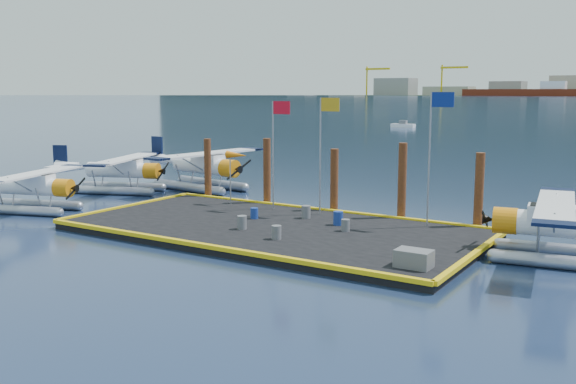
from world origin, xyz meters
name	(u,v)px	position (x,y,z in m)	size (l,w,h in m)	color
ground	(273,234)	(0.00, 0.00, 0.00)	(4000.00, 4000.00, 0.00)	#19284B
dock	(273,230)	(0.00, 0.00, 0.20)	(20.00, 10.00, 0.40)	black
dock_bumpers	(273,224)	(0.00, 0.00, 0.49)	(20.25, 10.25, 0.18)	yellow
seaplane_a	(31,189)	(-15.02, -2.68, 1.33)	(8.01, 8.56, 3.06)	#989BA6
seaplane_b	(121,172)	(-15.97, 5.15, 1.40)	(8.39, 8.89, 3.21)	#989BA6
seaplane_c	(204,168)	(-11.87, 9.07, 1.56)	(9.16, 10.11, 3.58)	#989BA6
seaplane_d	(564,229)	(13.01, 1.81, 1.42)	(8.39, 9.21, 3.25)	#989BA6
drum_0	(254,213)	(-1.80, 0.97, 0.68)	(0.40, 0.40, 0.56)	navy
drum_1	(276,232)	(1.74, -2.32, 0.71)	(0.44, 0.44, 0.62)	#5D5E62
drum_2	(338,218)	(2.64, 1.86, 0.74)	(0.48, 0.48, 0.68)	navy
drum_3	(242,222)	(-0.81, -1.45, 0.73)	(0.46, 0.46, 0.65)	#5D5E62
drum_4	(345,225)	(3.58, 0.81, 0.68)	(0.40, 0.40, 0.57)	#5D5E62
drum_5	(306,212)	(0.42, 2.49, 0.73)	(0.47, 0.47, 0.66)	#5D5E62
crate	(414,259)	(8.63, -3.41, 0.73)	(1.34, 0.89, 0.67)	#5D5E62
flagpole_red	(276,138)	(-2.29, 3.80, 4.40)	(1.14, 0.08, 6.00)	gray
flagpole_yellow	(324,138)	(0.70, 3.80, 4.51)	(1.14, 0.08, 6.20)	gray
flagpole_blue	(434,139)	(6.70, 3.80, 4.69)	(1.14, 0.08, 6.50)	gray
windsock	(237,156)	(-5.03, 3.80, 3.23)	(1.40, 0.44, 3.12)	gray
piling_0	(208,171)	(-8.50, 5.40, 2.00)	(0.44, 0.44, 4.00)	#432013
piling_1	(267,174)	(-4.00, 5.40, 2.10)	(0.44, 0.44, 4.20)	#432013
piling_2	(334,183)	(0.50, 5.40, 1.90)	(0.44, 0.44, 3.80)	#432013
piling_3	(402,184)	(4.50, 5.40, 2.15)	(0.44, 0.44, 4.30)	#432013
piling_4	(479,194)	(8.50, 5.40, 2.00)	(0.44, 0.44, 4.00)	#432013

